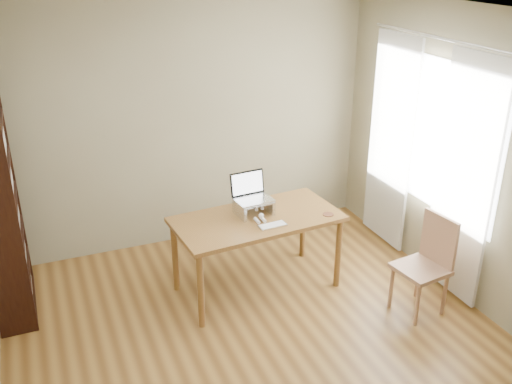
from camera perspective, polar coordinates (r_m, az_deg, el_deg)
name	(u,v)px	position (r m, az deg, el deg)	size (l,w,h in m)	color
room	(277,211)	(4.03, 2.12, -1.96)	(4.04, 4.54, 2.64)	#583917
curtains	(424,157)	(5.64, 16.47, 3.34)	(0.03, 1.90, 2.25)	silver
desk	(257,226)	(5.22, 0.11, -3.41)	(1.57, 0.88, 0.75)	brown
laptop_stand	(254,205)	(5.21, -0.22, -1.36)	(0.32, 0.25, 0.13)	silver
laptop	(251,192)	(5.22, -0.47, -0.02)	(0.35, 0.30, 0.24)	silver
keyboard	(272,225)	(5.02, 1.66, -3.37)	(0.26, 0.12, 0.02)	silver
coaster	(328,214)	(5.27, 7.23, -2.24)	(0.10, 0.10, 0.01)	#572F1E
cat	(252,206)	(5.25, -0.42, -1.42)	(0.24, 0.48, 0.15)	#463E37
chair	(428,262)	(5.23, 16.81, -6.70)	(0.45, 0.45, 0.90)	#A17657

